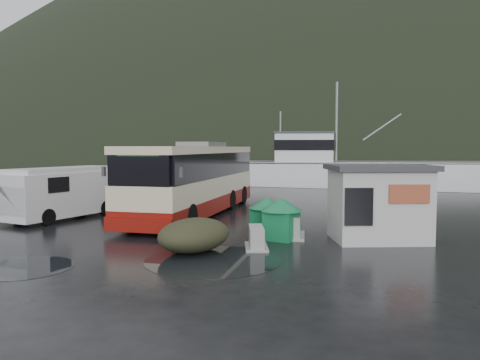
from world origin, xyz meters
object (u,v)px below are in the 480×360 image
(jersey_barrier_b, at_px, (293,237))
(fishing_trawler, at_px, (370,183))
(coach_bus, at_px, (196,214))
(white_van, at_px, (65,219))
(waste_bin_left, at_px, (281,240))
(waste_bin_right, at_px, (267,233))
(dome_tent, at_px, (194,252))
(ticket_kiosk, at_px, (378,240))
(jersey_barrier_a, at_px, (256,248))
(jersey_barrier_c, at_px, (344,237))

(jersey_barrier_b, height_order, fishing_trawler, fishing_trawler)
(coach_bus, height_order, white_van, coach_bus)
(coach_bus, bearing_deg, waste_bin_left, -46.13)
(jersey_barrier_b, distance_m, fishing_trawler, 27.58)
(waste_bin_right, relative_size, dome_tent, 0.51)
(waste_bin_left, xyz_separation_m, waste_bin_right, (-0.85, 1.10, 0.00))
(waste_bin_left, distance_m, dome_tent, 3.47)
(waste_bin_right, relative_size, ticket_kiosk, 0.40)
(waste_bin_left, bearing_deg, fishing_trawler, 87.10)
(jersey_barrier_a, height_order, jersey_barrier_c, jersey_barrier_c)
(ticket_kiosk, relative_size, jersey_barrier_a, 2.40)
(jersey_barrier_a, bearing_deg, white_van, 162.24)
(waste_bin_left, relative_size, waste_bin_right, 1.09)
(waste_bin_left, distance_m, ticket_kiosk, 3.38)
(fishing_trawler, bearing_deg, jersey_barrier_b, -106.55)
(dome_tent, bearing_deg, jersey_barrier_c, 42.99)
(waste_bin_right, relative_size, fishing_trawler, 0.05)
(waste_bin_left, height_order, waste_bin_right, waste_bin_left)
(coach_bus, xyz_separation_m, fishing_trawler, (6.88, 23.29, 0.00))
(jersey_barrier_a, relative_size, jersey_barrier_c, 0.97)
(dome_tent, distance_m, fishing_trawler, 31.05)
(jersey_barrier_a, distance_m, fishing_trawler, 29.84)
(dome_tent, height_order, jersey_barrier_b, dome_tent)
(white_van, relative_size, waste_bin_left, 3.83)
(ticket_kiosk, distance_m, jersey_barrier_a, 4.51)
(white_van, bearing_deg, coach_bus, 41.27)
(waste_bin_right, height_order, jersey_barrier_c, waste_bin_right)
(coach_bus, distance_m, waste_bin_right, 5.92)
(coach_bus, relative_size, waste_bin_left, 8.46)
(ticket_kiosk, bearing_deg, waste_bin_left, 175.87)
(dome_tent, distance_m, jersey_barrier_b, 4.09)
(waste_bin_right, distance_m, jersey_barrier_a, 2.82)
(dome_tent, bearing_deg, waste_bin_left, 52.13)
(white_van, xyz_separation_m, jersey_barrier_b, (10.85, -1.01, 0.00))
(jersey_barrier_b, height_order, jersey_barrier_c, jersey_barrier_b)
(ticket_kiosk, bearing_deg, jersey_barrier_c, 150.41)
(waste_bin_left, bearing_deg, jersey_barrier_b, 61.54)
(white_van, height_order, dome_tent, white_van)
(dome_tent, bearing_deg, coach_bus, 113.73)
(waste_bin_left, relative_size, jersey_barrier_b, 0.90)
(coach_bus, bearing_deg, waste_bin_right, -43.58)
(waste_bin_right, xyz_separation_m, fishing_trawler, (2.27, 27.00, 0.00))
(coach_bus, height_order, waste_bin_right, coach_bus)
(jersey_barrier_a, bearing_deg, waste_bin_left, 75.98)
(ticket_kiosk, height_order, jersey_barrier_b, ticket_kiosk)
(jersey_barrier_c, relative_size, fishing_trawler, 0.05)
(coach_bus, distance_m, jersey_barrier_c, 8.35)
(dome_tent, bearing_deg, white_van, 152.94)
(white_van, distance_m, jersey_barrier_b, 10.89)
(white_van, bearing_deg, waste_bin_left, 0.28)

